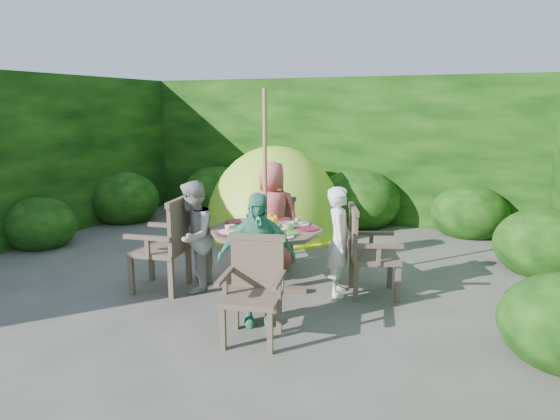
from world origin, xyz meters
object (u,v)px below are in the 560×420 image
at_px(parasol_pole, 265,194).
at_px(garden_chair_front, 254,287).
at_px(child_right, 339,241).
at_px(child_back, 272,216).
at_px(garden_chair_left, 167,243).
at_px(dome_tent, 275,230).
at_px(garden_chair_back, 275,228).
at_px(garden_chair_right, 367,250).
at_px(child_front, 257,259).
at_px(child_left, 193,237).
at_px(patio_table, 266,239).

height_order(parasol_pole, garden_chair_front, parasol_pole).
height_order(child_right, child_back, child_back).
bearing_deg(garden_chair_left, parasol_pole, 99.46).
bearing_deg(dome_tent, garden_chair_front, -80.56).
bearing_deg(garden_chair_back, garden_chair_front, 78.28).
distance_m(garden_chair_right, child_back, 1.37).
bearing_deg(garden_chair_front, dome_tent, 98.46).
xyz_separation_m(garden_chair_left, garden_chair_back, (0.68, 1.42, -0.08)).
bearing_deg(child_front, dome_tent, 81.57).
bearing_deg(child_right, garden_chair_right, -86.46).
bearing_deg(child_right, child_left, 94.22).
distance_m(child_left, child_back, 1.13).
bearing_deg(child_front, garden_chair_right, 25.53).
bearing_deg(parasol_pole, child_left, -160.84).
bearing_deg(garden_chair_back, child_right, 113.80).
xyz_separation_m(garden_chair_back, child_right, (1.10, -0.79, 0.14)).
distance_m(parasol_pole, garden_chair_right, 1.25).
distance_m(child_front, dome_tent, 3.61).
relative_size(child_right, dome_tent, 0.43).
xyz_separation_m(garden_chair_front, child_back, (-0.63, 1.79, 0.22)).
bearing_deg(child_right, child_front, 139.22).
height_order(parasol_pole, garden_chair_right, parasol_pole).
relative_size(parasol_pole, garden_chair_back, 2.59).
height_order(garden_chair_right, child_right, child_right).
xyz_separation_m(garden_chair_left, child_left, (0.27, 0.11, 0.08)).
relative_size(garden_chair_left, garden_chair_back, 1.19).
bearing_deg(child_right, garden_chair_front, 148.56).
distance_m(child_right, dome_tent, 2.97).
distance_m(garden_chair_right, dome_tent, 3.06).
bearing_deg(garden_chair_right, garden_chair_back, 41.84).
relative_size(garden_chair_right, garden_chair_back, 1.11).
xyz_separation_m(child_right, child_left, (-1.51, -0.53, 0.02)).
distance_m(patio_table, dome_tent, 2.82).
distance_m(garden_chair_front, dome_tent, 3.89).
distance_m(child_right, child_left, 1.60).
relative_size(parasol_pole, dome_tent, 0.79).
bearing_deg(parasol_pole, garden_chair_front, -70.39).
bearing_deg(child_left, patio_table, 90.89).
height_order(patio_table, garden_chair_front, garden_chair_front).
bearing_deg(garden_chair_left, child_left, 101.42).
distance_m(parasol_pole, child_front, 0.93).
bearing_deg(child_front, garden_chair_back, 79.08).
bearing_deg(patio_table, garden_chair_front, -70.61).
bearing_deg(garden_chair_left, garden_chair_back, 144.08).
height_order(garden_chair_right, child_front, child_front).
bearing_deg(parasol_pole, garden_chair_left, -160.12).
relative_size(patio_table, child_front, 1.25).
bearing_deg(parasol_pole, patio_table, 31.96).
height_order(garden_chair_left, child_right, child_right).
relative_size(garden_chair_front, child_front, 0.69).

